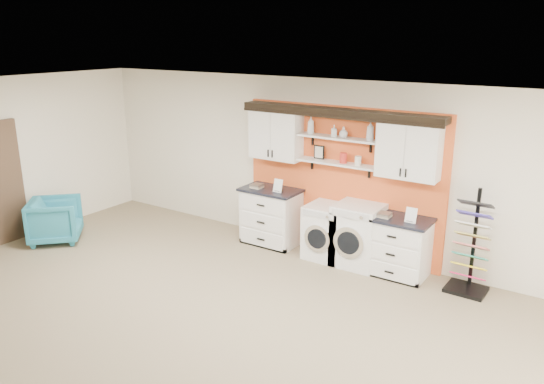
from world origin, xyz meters
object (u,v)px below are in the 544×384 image
Objects in this scene: washer at (327,231)px; base_cabinet_right at (398,246)px; sample_rack at (470,259)px; armchair at (55,220)px; dryer at (358,235)px; base_cabinet_left at (271,216)px.

base_cabinet_right is at bearing 0.16° from washer.
base_cabinet_right is 1.02m from sample_rack.
armchair is (-4.24, -1.98, -0.06)m from washer.
sample_rack is (1.66, 0.04, -0.00)m from dryer.
dryer is at bearing 0.00° from washer.
base_cabinet_right is (2.26, 0.00, -0.04)m from base_cabinet_left.
dryer is (0.53, 0.00, 0.05)m from washer.
dryer is 1.18× the size of armchair.
dryer is at bearing -112.25° from armchair.
washer is at bearing 180.00° from dryer.
sample_rack is at bearing 1.22° from dryer.
base_cabinet_left is at bearing 179.82° from washer.
base_cabinet_right is 0.62× the size of sample_rack.
dryer is (-0.65, -0.00, 0.04)m from base_cabinet_right.
sample_rack is at bearing -117.38° from armchair.
base_cabinet_right is at bearing -176.66° from sample_rack.
sample_rack reaches higher than washer.
dryer is 5.17m from armchair.
dryer reaches higher than base_cabinet_left.
base_cabinet_left is 3.73m from armchair.
base_cabinet_left is at bearing -102.71° from armchair.
sample_rack is 6.75m from armchair.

